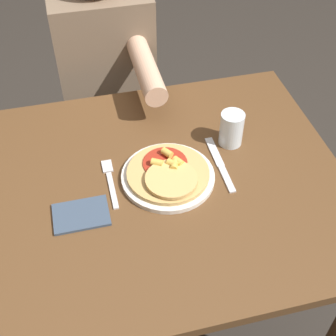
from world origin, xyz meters
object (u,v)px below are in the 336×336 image
(dining_table, at_px, (153,214))
(person_diner, at_px, (108,78))
(pizza, at_px, (169,173))
(knife, at_px, (220,165))
(fork, at_px, (110,179))
(plate, at_px, (168,177))
(drinking_glass, at_px, (231,129))

(dining_table, xyz_separation_m, person_diner, (-0.03, 0.64, 0.04))
(pizza, bearing_deg, person_diner, 96.95)
(pizza, relative_size, person_diner, 0.19)
(knife, bearing_deg, fork, 176.73)
(knife, bearing_deg, plate, -175.02)
(dining_table, relative_size, person_diner, 0.88)
(fork, relative_size, knife, 0.80)
(fork, bearing_deg, pizza, -12.82)
(drinking_glass, bearing_deg, plate, -154.97)
(dining_table, relative_size, knife, 4.80)
(pizza, height_order, person_diner, person_diner)
(pizza, xyz_separation_m, drinking_glass, (0.21, 0.10, 0.03))
(pizza, height_order, knife, pizza)
(plate, bearing_deg, pizza, -79.71)
(pizza, xyz_separation_m, person_diner, (-0.08, 0.63, -0.11))
(pizza, bearing_deg, plate, 100.29)
(fork, height_order, person_diner, person_diner)
(dining_table, xyz_separation_m, pizza, (0.05, 0.01, 0.15))
(pizza, bearing_deg, drinking_glass, 26.04)
(dining_table, relative_size, pizza, 4.74)
(person_diner, bearing_deg, pizza, -83.05)
(plate, bearing_deg, fork, 168.61)
(drinking_glass, bearing_deg, dining_table, -157.31)
(knife, distance_m, drinking_glass, 0.11)
(pizza, bearing_deg, dining_table, -173.80)
(plate, distance_m, knife, 0.15)
(dining_table, distance_m, pizza, 0.16)
(fork, xyz_separation_m, knife, (0.31, -0.02, 0.00))
(drinking_glass, xyz_separation_m, person_diner, (-0.29, 0.53, -0.14))
(dining_table, height_order, knife, knife)
(pizza, bearing_deg, knife, 6.56)
(plate, height_order, fork, plate)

